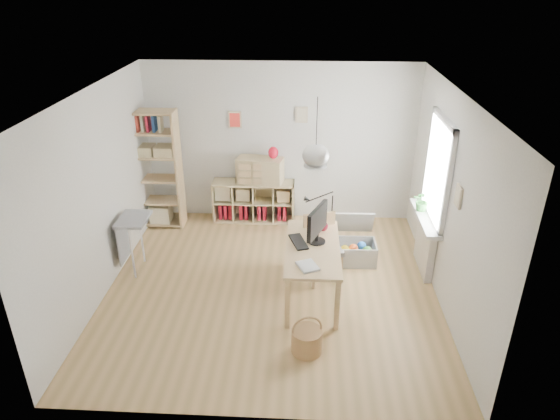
{
  "coord_description": "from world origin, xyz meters",
  "views": [
    {
      "loc": [
        0.43,
        -5.77,
        4.0
      ],
      "look_at": [
        0.1,
        0.3,
        1.05
      ],
      "focal_mm": 32.0,
      "sensor_mm": 36.0,
      "label": 1
    }
  ],
  "objects_px": {
    "desk": "(313,253)",
    "drawer_chest": "(260,170)",
    "storage_chest": "(355,247)",
    "chair": "(322,244)",
    "cube_shelf": "(253,203)",
    "monitor": "(317,223)",
    "tall_bookshelf": "(155,165)"
  },
  "relations": [
    {
      "from": "tall_bookshelf",
      "to": "drawer_chest",
      "type": "relative_size",
      "value": 2.63
    },
    {
      "from": "desk",
      "to": "chair",
      "type": "xyz_separation_m",
      "value": [
        0.13,
        0.45,
        -0.12
      ]
    },
    {
      "from": "cube_shelf",
      "to": "tall_bookshelf",
      "type": "relative_size",
      "value": 0.7
    },
    {
      "from": "cube_shelf",
      "to": "chair",
      "type": "distance_m",
      "value": 2.13
    },
    {
      "from": "tall_bookshelf",
      "to": "chair",
      "type": "height_order",
      "value": "tall_bookshelf"
    },
    {
      "from": "cube_shelf",
      "to": "monitor",
      "type": "distance_m",
      "value": 2.47
    },
    {
      "from": "monitor",
      "to": "storage_chest",
      "type": "bearing_deg",
      "value": 76.12
    },
    {
      "from": "desk",
      "to": "monitor",
      "type": "bearing_deg",
      "value": 68.24
    },
    {
      "from": "drawer_chest",
      "to": "monitor",
      "type": "bearing_deg",
      "value": -55.29
    },
    {
      "from": "monitor",
      "to": "drawer_chest",
      "type": "relative_size",
      "value": 0.73
    },
    {
      "from": "tall_bookshelf",
      "to": "chair",
      "type": "distance_m",
      "value": 3.15
    },
    {
      "from": "chair",
      "to": "drawer_chest",
      "type": "xyz_separation_m",
      "value": [
        -1.01,
        1.74,
        0.4
      ]
    },
    {
      "from": "cube_shelf",
      "to": "drawer_chest",
      "type": "height_order",
      "value": "drawer_chest"
    },
    {
      "from": "desk",
      "to": "chair",
      "type": "relative_size",
      "value": 1.59
    },
    {
      "from": "desk",
      "to": "storage_chest",
      "type": "height_order",
      "value": "desk"
    },
    {
      "from": "tall_bookshelf",
      "to": "chair",
      "type": "bearing_deg",
      "value": -28.8
    },
    {
      "from": "drawer_chest",
      "to": "cube_shelf",
      "type": "bearing_deg",
      "value": 174.46
    },
    {
      "from": "monitor",
      "to": "drawer_chest",
      "type": "xyz_separation_m",
      "value": [
        -0.93,
        2.06,
        -0.1
      ]
    },
    {
      "from": "tall_bookshelf",
      "to": "storage_chest",
      "type": "bearing_deg",
      "value": -17.16
    },
    {
      "from": "cube_shelf",
      "to": "chair",
      "type": "height_order",
      "value": "chair"
    },
    {
      "from": "storage_chest",
      "to": "chair",
      "type": "bearing_deg",
      "value": -137.43
    },
    {
      "from": "cube_shelf",
      "to": "drawer_chest",
      "type": "bearing_deg",
      "value": -15.97
    },
    {
      "from": "chair",
      "to": "drawer_chest",
      "type": "bearing_deg",
      "value": 102.87
    },
    {
      "from": "chair",
      "to": "storage_chest",
      "type": "distance_m",
      "value": 0.79
    },
    {
      "from": "tall_bookshelf",
      "to": "storage_chest",
      "type": "xyz_separation_m",
      "value": [
        3.24,
        -1.0,
        -0.87
      ]
    },
    {
      "from": "drawer_chest",
      "to": "chair",
      "type": "bearing_deg",
      "value": -49.3
    },
    {
      "from": "desk",
      "to": "drawer_chest",
      "type": "relative_size",
      "value": 1.97
    },
    {
      "from": "cube_shelf",
      "to": "storage_chest",
      "type": "distance_m",
      "value": 2.11
    },
    {
      "from": "tall_bookshelf",
      "to": "drawer_chest",
      "type": "bearing_deg",
      "value": 8.0
    },
    {
      "from": "tall_bookshelf",
      "to": "monitor",
      "type": "bearing_deg",
      "value": -34.63
    },
    {
      "from": "storage_chest",
      "to": "monitor",
      "type": "height_order",
      "value": "monitor"
    },
    {
      "from": "chair",
      "to": "monitor",
      "type": "relative_size",
      "value": 1.7
    }
  ]
}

